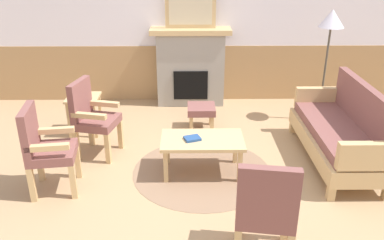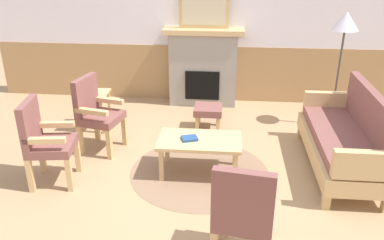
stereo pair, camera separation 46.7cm
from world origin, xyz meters
name	(u,v)px [view 2 (the right image)]	position (x,y,z in m)	size (l,w,h in m)	color
ground_plane	(189,174)	(0.00, 0.00, 0.00)	(14.00, 14.00, 0.00)	tan
wall_back	(205,24)	(0.00, 2.60, 1.31)	(7.20, 0.14, 2.70)	white
fireplace	(203,66)	(0.00, 2.35, 0.65)	(1.30, 0.44, 1.28)	gray
framed_picture	(204,10)	(0.00, 2.35, 1.56)	(0.80, 0.04, 0.56)	tan
couch	(345,139)	(1.82, 0.31, 0.40)	(0.70, 1.80, 0.98)	tan
coffee_table	(200,143)	(0.12, 0.06, 0.39)	(0.96, 0.56, 0.44)	tan
round_rug	(199,172)	(0.12, 0.06, 0.00)	(1.66, 1.66, 0.01)	#896B51
book_on_table	(190,138)	(0.00, 0.04, 0.46)	(0.18, 0.14, 0.03)	navy
footstool	(208,111)	(0.15, 1.29, 0.28)	(0.40, 0.40, 0.36)	tan
armchair_near_fireplace	(96,111)	(-1.27, 0.55, 0.54)	(0.57, 0.57, 0.98)	tan
armchair_by_window_left	(44,139)	(-1.58, -0.29, 0.54)	(0.54, 0.54, 0.98)	tan
armchair_front_left	(244,211)	(0.58, -1.40, 0.54)	(0.55, 0.55, 0.98)	tan
side_table	(93,100)	(-1.52, 1.19, 0.43)	(0.44, 0.44, 0.55)	tan
floor_lamp_by_couch	(345,29)	(1.99, 1.60, 1.45)	(0.36, 0.36, 1.68)	#332D28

